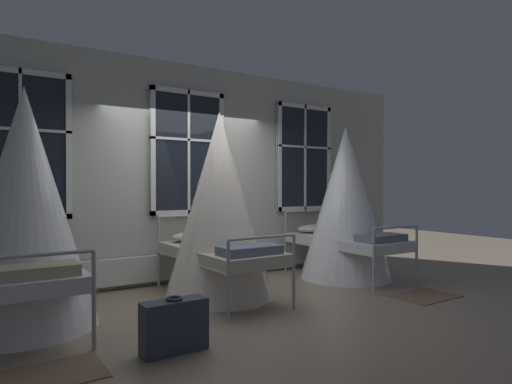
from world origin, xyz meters
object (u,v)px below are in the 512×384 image
object	(u,v)px
cot_third	(345,204)
suitcase_dark	(174,326)
cot_second	(219,208)
cot_first	(25,211)

from	to	relation	value
cot_third	suitcase_dark	xyz separation A→B (m)	(-3.36, -1.45, -0.91)
cot_second	suitcase_dark	xyz separation A→B (m)	(-1.18, -1.44, -0.91)
cot_first	cot_second	size ratio (longest dim) A/B	1.02
cot_second	cot_third	distance (m)	2.19
cot_third	cot_first	bearing A→B (deg)	90.75
cot_third	suitcase_dark	distance (m)	3.77
cot_first	cot_second	xyz separation A→B (m)	(2.19, 0.07, -0.02)
cot_first	suitcase_dark	size ratio (longest dim) A/B	4.22
cot_first	suitcase_dark	distance (m)	1.95
cot_second	suitcase_dark	bearing A→B (deg)	139.18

